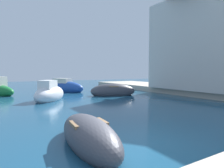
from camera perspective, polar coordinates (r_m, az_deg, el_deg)
ground at (r=5.36m, az=6.84°, el=-17.99°), size 80.00×80.00×0.00m
moored_boat_0 at (r=5.35m, az=-6.86°, el=-14.83°), size 1.40×3.40×1.01m
moored_boat_1 at (r=16.25m, az=0.26°, el=-2.12°), size 4.02×2.65×1.29m
moored_boat_4 at (r=14.29m, az=-17.85°, el=-2.79°), size 3.33×3.74×1.69m
moored_boat_5 at (r=19.92m, az=-13.66°, el=-0.94°), size 3.55×4.39×1.64m
waterfront_building_main at (r=19.24m, az=27.23°, el=12.21°), size 7.13×8.95×8.86m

